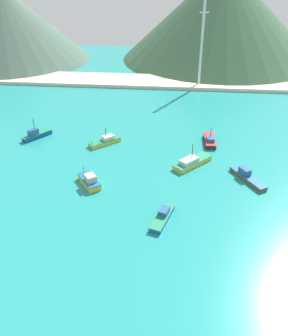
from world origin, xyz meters
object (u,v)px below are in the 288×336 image
(fishing_boat_3, at_px, (247,177))
(fishing_boat_6, at_px, (192,162))
(fishing_boat_0, at_px, (36,135))
(radio_tower, at_px, (202,42))
(fishing_boat_10, at_px, (163,217))
(fishing_boat_8, at_px, (105,141))
(fishing_boat_7, at_px, (90,181))
(fishing_boat_11, at_px, (210,140))

(fishing_boat_3, bearing_deg, fishing_boat_6, 156.77)
(fishing_boat_0, distance_m, radio_tower, 70.02)
(fishing_boat_10, bearing_deg, fishing_boat_0, 138.53)
(fishing_boat_3, relative_size, fishing_boat_10, 1.17)
(fishing_boat_0, distance_m, fishing_boat_8, 20.05)
(fishing_boat_7, bearing_deg, fishing_boat_10, -32.48)
(fishing_boat_6, relative_size, fishing_boat_8, 1.20)
(fishing_boat_3, bearing_deg, fishing_boat_10, -138.50)
(fishing_boat_0, relative_size, fishing_boat_3, 0.77)
(fishing_boat_3, distance_m, fishing_boat_11, 19.38)
(fishing_boat_11, bearing_deg, fishing_boat_7, -140.10)
(fishing_boat_3, distance_m, fishing_boat_6, 13.72)
(fishing_boat_0, bearing_deg, fishing_boat_6, -14.22)
(fishing_boat_0, bearing_deg, fishing_boat_11, 1.75)
(fishing_boat_11, distance_m, radio_tower, 50.71)
(fishing_boat_0, height_order, fishing_boat_3, fishing_boat_0)
(fishing_boat_6, xyz_separation_m, radio_tower, (3.55, 60.62, 15.76))
(fishing_boat_11, bearing_deg, fishing_boat_3, -67.18)
(fishing_boat_7, distance_m, fishing_boat_8, 20.49)
(fishing_boat_6, distance_m, fishing_boat_8, 25.12)
(fishing_boat_11, bearing_deg, fishing_boat_8, -173.84)
(fishing_boat_0, xyz_separation_m, fishing_boat_6, (43.29, -10.97, -0.16))
(fishing_boat_6, distance_m, fishing_boat_10, 22.75)
(fishing_boat_7, distance_m, radio_tower, 78.07)
(fishing_boat_6, distance_m, fishing_boat_7, 25.60)
(fishing_boat_6, relative_size, fishing_boat_11, 1.20)
(fishing_boat_3, distance_m, fishing_boat_10, 24.93)
(fishing_boat_8, xyz_separation_m, radio_tower, (26.86, 51.24, 15.82))
(fishing_boat_11, relative_size, radio_tower, 0.26)
(fishing_boat_0, height_order, fishing_boat_10, fishing_boat_0)
(fishing_boat_10, distance_m, radio_tower, 84.62)
(fishing_boat_0, xyz_separation_m, fishing_boat_10, (37.23, -32.90, -0.29))
(fishing_boat_0, distance_m, fishing_boat_7, 29.93)
(fishing_boat_7, distance_m, fishing_boat_11, 36.71)
(fishing_boat_6, bearing_deg, radio_tower, 86.65)
(fishing_boat_8, bearing_deg, fishing_boat_3, -22.39)
(fishing_boat_0, relative_size, fishing_boat_8, 0.95)
(fishing_boat_8, xyz_separation_m, fishing_boat_11, (28.40, 3.06, 0.06))
(fishing_boat_0, distance_m, fishing_boat_3, 58.25)
(fishing_boat_7, relative_size, fishing_boat_11, 0.88)
(fishing_boat_7, height_order, radio_tower, radio_tower)
(fishing_boat_0, bearing_deg, fishing_boat_3, -16.34)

